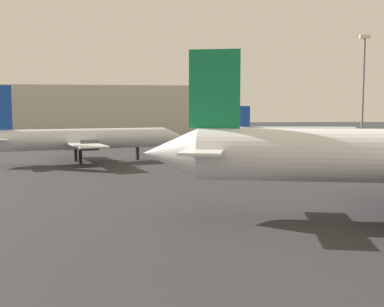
{
  "coord_description": "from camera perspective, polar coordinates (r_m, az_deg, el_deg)",
  "views": [
    {
      "loc": [
        0.41,
        -10.48,
        6.97
      ],
      "look_at": [
        5.49,
        34.36,
        2.87
      ],
      "focal_mm": 42.48,
      "sensor_mm": 36.0,
      "label": 1
    }
  ],
  "objects": [
    {
      "name": "airplane_far_left",
      "position": [
        87.25,
        12.9,
        2.42
      ],
      "size": [
        27.18,
        21.04,
        8.15
      ],
      "rotation": [
        0.0,
        0.0,
        -0.18
      ],
      "color": "#B2BCCC",
      "rests_on": "ground_plane"
    },
    {
      "name": "light_mast_right",
      "position": [
        110.26,
        20.7,
        8.21
      ],
      "size": [
        2.4,
        0.5,
        24.2
      ],
      "color": "slate",
      "rests_on": "ground_plane"
    },
    {
      "name": "airplane_distant",
      "position": [
        64.95,
        -13.42,
        1.8
      ],
      "size": [
        29.01,
        21.07,
        10.44
      ],
      "rotation": [
        0.0,
        0.0,
        0.32
      ],
      "color": "silver",
      "rests_on": "ground_plane"
    },
    {
      "name": "terminal_building",
      "position": [
        133.15,
        -14.63,
        5.07
      ],
      "size": [
        91.15,
        21.14,
        14.09
      ],
      "primitive_type": "cube",
      "color": "beige",
      "rests_on": "ground_plane"
    }
  ]
}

